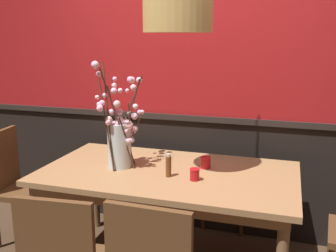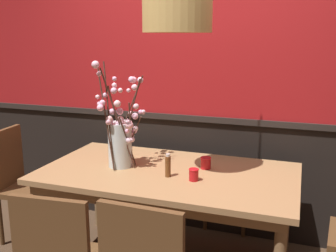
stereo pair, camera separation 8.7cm
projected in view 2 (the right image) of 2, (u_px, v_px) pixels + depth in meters
back_wall at (196, 67)px, 3.29m from camera, size 5.14×0.14×2.93m
dining_table at (168, 181)px, 2.81m from camera, size 1.82×1.00×0.76m
chair_head_west_end at (21, 180)px, 3.28m from camera, size 0.45×0.44×0.96m
chair_far_side_right at (232, 169)px, 3.57m from camera, size 0.43×0.44×0.90m
vase_with_blossoms at (120, 138)px, 2.85m from camera, size 0.30×0.46×0.78m
candle_holder_nearer_center at (206, 163)px, 2.83m from camera, size 0.08×0.08×0.09m
candle_holder_nearer_edge at (194, 175)px, 2.59m from camera, size 0.07×0.07×0.08m
condiment_bottle at (168, 166)px, 2.66m from camera, size 0.04×0.04×0.16m
pendant_lamp at (177, 12)px, 2.45m from camera, size 0.44×0.44×1.20m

